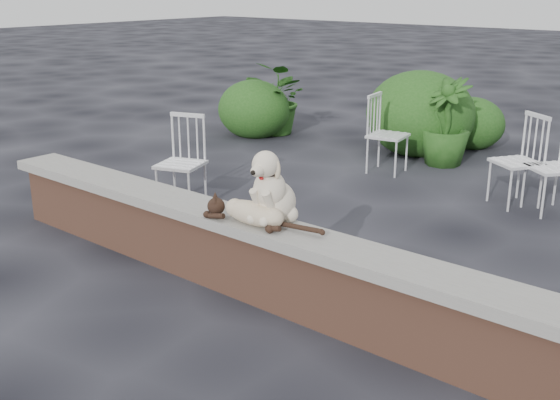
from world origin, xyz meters
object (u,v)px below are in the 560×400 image
Objects in this scene: chair_b at (517,161)px; chair_e at (388,134)px; potted_plant_b at (446,122)px; chair_d at (553,167)px; cat at (253,212)px; chair_a at (180,163)px; potted_plant_a at (279,98)px; dog at (275,184)px.

chair_b is 1.68m from chair_e.
chair_d is at bearing -31.09° from potted_plant_b.
potted_plant_b is at bearing -172.58° from chair_d.
cat is 2.26m from chair_a.
chair_e is 0.86× the size of potted_plant_a.
potted_plant_b is at bearing 93.10° from cat.
chair_b is 1.00× the size of chair_a.
chair_a is 0.86× the size of potted_plant_a.
chair_a is at bearing 150.74° from chair_e.
potted_plant_a reaches higher than chair_a.
chair_b is 0.86× the size of potted_plant_a.
dog is at bearing 55.81° from cat.
cat is 1.17× the size of chair_d.
potted_plant_b reaches higher than cat.
potted_plant_b is at bearing 48.99° from chair_a.
chair_d is 1.00× the size of chair_a.
dog is at bearing -66.23° from chair_b.
chair_d is (0.95, 3.34, -0.20)m from cat.
chair_e is 2.50m from potted_plant_a.
potted_plant_a reaches higher than chair_d.
potted_plant_a is (-1.47, 3.30, 0.08)m from chair_a.
chair_b is at bearing -14.57° from potted_plant_a.
chair_b is at bearing -141.32° from chair_d.
cat is 4.40m from potted_plant_b.
potted_plant_a and potted_plant_b have the same top height.
chair_a is (-1.97, 1.09, -0.20)m from cat.
chair_d and chair_e have the same top height.
cat is 1.01× the size of potted_plant_a.
chair_a is 2.65m from chair_e.
chair_b is at bearing -37.57° from potted_plant_b.
chair_b is (-0.36, -0.00, 0.00)m from chair_d.
potted_plant_a is at bearing -154.91° from chair_d.
chair_d is at bearing 17.83° from chair_a.
chair_a reaches higher than cat.
chair_b is at bearing 73.76° from cat.
chair_e is at bearing 102.33° from dog.
chair_d is 0.36m from chair_b.
dog is at bearing -170.88° from chair_e.
chair_a is 3.49m from potted_plant_b.
chair_b is 3.41m from chair_a.
chair_b reaches higher than cat.
dog reaches higher than chair_e.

